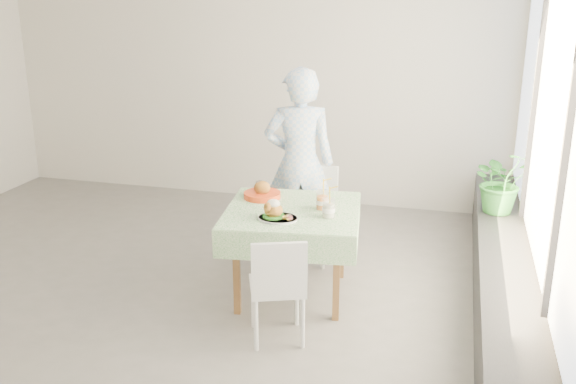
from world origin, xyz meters
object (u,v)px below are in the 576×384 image
(chair_far, at_px, (311,231))
(potted_plant, at_px, (502,181))
(diner, at_px, (299,164))
(juice_cup_orange, at_px, (322,201))
(cafe_table, at_px, (292,242))
(main_dish, at_px, (276,213))
(chair_near, at_px, (277,307))

(chair_far, height_order, potted_plant, potted_plant)
(diner, height_order, juice_cup_orange, diner)
(cafe_table, distance_m, diner, 0.96)
(diner, distance_m, main_dish, 1.12)
(chair_near, bearing_deg, juice_cup_orange, 78.72)
(chair_far, height_order, diner, diner)
(juice_cup_orange, relative_size, potted_plant, 0.52)
(chair_far, bearing_deg, cafe_table, -88.13)
(diner, height_order, potted_plant, diner)
(chair_near, xyz_separation_m, diner, (-0.23, 1.55, 0.64))
(chair_far, bearing_deg, diner, 146.93)
(cafe_table, bearing_deg, main_dish, -103.98)
(main_dish, bearing_deg, cafe_table, 76.02)
(cafe_table, xyz_separation_m, diner, (-0.16, 0.85, 0.42))
(chair_far, bearing_deg, potted_plant, 11.13)
(diner, distance_m, potted_plant, 1.80)
(chair_near, distance_m, main_dish, 0.72)
(cafe_table, height_order, juice_cup_orange, juice_cup_orange)
(chair_near, bearing_deg, main_dish, 107.38)
(main_dish, bearing_deg, chair_far, 87.80)
(cafe_table, distance_m, chair_far, 0.79)
(juice_cup_orange, xyz_separation_m, potted_plant, (1.40, 1.03, -0.02))
(chair_far, relative_size, juice_cup_orange, 2.87)
(chair_near, bearing_deg, chair_far, 93.91)
(chair_far, xyz_separation_m, juice_cup_orange, (0.25, -0.70, 0.55))
(potted_plant, bearing_deg, cafe_table, -146.18)
(main_dish, bearing_deg, chair_near, -72.62)
(main_dish, height_order, potted_plant, potted_plant)
(cafe_table, distance_m, potted_plant, 1.98)
(diner, bearing_deg, cafe_table, 85.17)
(chair_near, distance_m, diner, 1.70)
(chair_near, relative_size, diner, 0.45)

